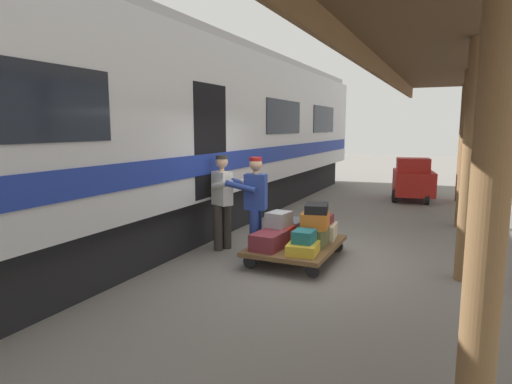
# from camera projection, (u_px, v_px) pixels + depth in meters

# --- Properties ---
(ground_plane) EXTENTS (60.00, 60.00, 0.00)m
(ground_plane) POSITION_uv_depth(u_px,v_px,m) (314.00, 260.00, 7.24)
(ground_plane) COLOR slate
(platform_canopy) EXTENTS (3.20, 15.72, 3.56)m
(platform_canopy) POSITION_uv_depth(u_px,v_px,m) (474.00, 46.00, 5.86)
(platform_canopy) COLOR brown
(platform_canopy) RESTS_ON ground_plane
(train_car) EXTENTS (3.03, 20.91, 4.00)m
(train_car) POSITION_uv_depth(u_px,v_px,m) (143.00, 134.00, 8.34)
(train_car) COLOR #B7BABF
(train_car) RESTS_ON ground_plane
(luggage_cart) EXTENTS (1.28, 1.81, 0.28)m
(luggage_cart) POSITION_uv_depth(u_px,v_px,m) (296.00, 246.00, 7.24)
(luggage_cart) COLOR brown
(luggage_cart) RESTS_ON ground_plane
(suitcase_yellow_case) EXTENTS (0.51, 0.61, 0.16)m
(suitcase_yellow_case) POSITION_uv_depth(u_px,v_px,m) (303.00, 248.00, 6.65)
(suitcase_yellow_case) COLOR gold
(suitcase_yellow_case) RESTS_ON luggage_cart
(suitcase_burgundy_valise) EXTENTS (0.47, 0.62, 0.26)m
(suitcase_burgundy_valise) POSITION_uv_depth(u_px,v_px,m) (269.00, 241.00, 6.88)
(suitcase_burgundy_valise) COLOR maroon
(suitcase_burgundy_valise) RESTS_ON luggage_cart
(suitcase_slate_roller) EXTENTS (0.46, 0.61, 0.29)m
(suitcase_slate_roller) POSITION_uv_depth(u_px,v_px,m) (290.00, 227.00, 7.77)
(suitcase_slate_roller) COLOR #4C515B
(suitcase_slate_roller) RESTS_ON luggage_cart
(suitcase_olive_duffel) EXTENTS (0.44, 0.47, 0.29)m
(suitcase_olive_duffel) POSITION_uv_depth(u_px,v_px,m) (313.00, 237.00, 7.09)
(suitcase_olive_duffel) COLOR brown
(suitcase_olive_duffel) RESTS_ON luggage_cart
(suitcase_red_plastic) EXTENTS (0.44, 0.56, 0.26)m
(suitcase_red_plastic) POSITION_uv_depth(u_px,v_px,m) (280.00, 234.00, 7.33)
(suitcase_red_plastic) COLOR #AD231E
(suitcase_red_plastic) RESTS_ON luggage_cart
(suitcase_cream_canvas) EXTENTS (0.54, 0.58, 0.26)m
(suitcase_cream_canvas) POSITION_uv_depth(u_px,v_px,m) (322.00, 231.00, 7.54)
(suitcase_cream_canvas) COLOR beige
(suitcase_cream_canvas) RESTS_ON luggage_cart
(suitcase_orange_carryall) EXTENTS (0.49, 0.54, 0.25)m
(suitcase_orange_carryall) POSITION_uv_depth(u_px,v_px,m) (315.00, 220.00, 7.08)
(suitcase_orange_carryall) COLOR #CC6B23
(suitcase_orange_carryall) RESTS_ON suitcase_olive_duffel
(suitcase_maroon_trunk) EXTENTS (0.40, 0.50, 0.15)m
(suitcase_maroon_trunk) POSITION_uv_depth(u_px,v_px,m) (320.00, 220.00, 7.49)
(suitcase_maroon_trunk) COLOR maroon
(suitcase_maroon_trunk) RESTS_ON suitcase_cream_canvas
(suitcase_black_hardshell) EXTENTS (0.46, 0.57, 0.14)m
(suitcase_black_hardshell) POSITION_uv_depth(u_px,v_px,m) (317.00, 208.00, 7.07)
(suitcase_black_hardshell) COLOR black
(suitcase_black_hardshell) RESTS_ON suitcase_orange_carryall
(suitcase_teal_softside) EXTENTS (0.31, 0.37, 0.19)m
(suitcase_teal_softside) POSITION_uv_depth(u_px,v_px,m) (304.00, 236.00, 6.65)
(suitcase_teal_softside) COLOR #1E666B
(suitcase_teal_softside) RESTS_ON suitcase_yellow_case
(suitcase_gray_aluminum) EXTENTS (0.38, 0.45, 0.25)m
(suitcase_gray_aluminum) POSITION_uv_depth(u_px,v_px,m) (279.00, 219.00, 7.26)
(suitcase_gray_aluminum) COLOR #9EA0A5
(suitcase_gray_aluminum) RESTS_ON suitcase_red_plastic
(porter_in_overalls) EXTENTS (0.71, 0.50, 1.70)m
(porter_in_overalls) POSITION_uv_depth(u_px,v_px,m) (255.00, 203.00, 7.34)
(porter_in_overalls) COLOR navy
(porter_in_overalls) RESTS_ON ground_plane
(porter_by_door) EXTENTS (0.74, 0.60, 1.70)m
(porter_by_door) POSITION_uv_depth(u_px,v_px,m) (223.00, 199.00, 7.74)
(porter_by_door) COLOR #332D28
(porter_by_door) RESTS_ON ground_plane
(baggage_tug) EXTENTS (1.38, 1.87, 1.30)m
(baggage_tug) POSITION_uv_depth(u_px,v_px,m) (413.00, 180.00, 13.00)
(baggage_tug) COLOR #B21E19
(baggage_tug) RESTS_ON ground_plane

